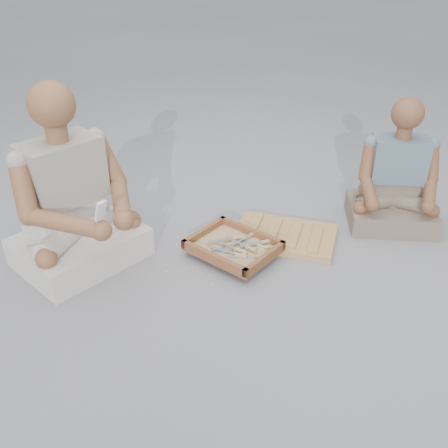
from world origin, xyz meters
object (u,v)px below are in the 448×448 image
at_px(tool_tray, 233,247).
at_px(companion, 395,185).
at_px(craftsman, 73,206).
at_px(carved_panel, 284,236).

height_order(tool_tray, companion, companion).
bearing_deg(craftsman, companion, 145.58).
relative_size(tool_tray, companion, 0.67).
relative_size(carved_panel, craftsman, 0.60).
bearing_deg(companion, craftsman, 17.96).
distance_m(carved_panel, tool_tray, 0.36).
xyz_separation_m(tool_tray, craftsman, (-0.75, -0.39, 0.28)).
bearing_deg(tool_tray, companion, 46.41).
relative_size(carved_panel, companion, 0.75).
bearing_deg(tool_tray, craftsman, -152.53).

